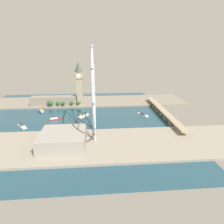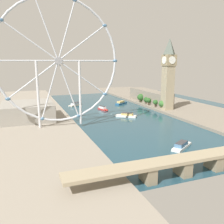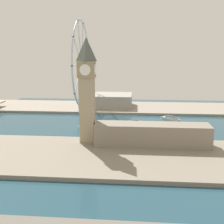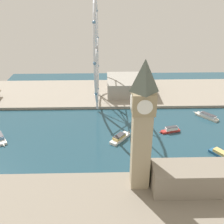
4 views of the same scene
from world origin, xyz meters
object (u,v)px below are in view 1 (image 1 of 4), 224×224
object	(u,v)px
tour_boat_3	(22,126)
tour_boat_4	(83,115)
riverside_hall	(63,139)
tour_boat_1	(54,119)
river_bridge	(163,112)
clock_tower	(79,83)
parliament_block	(54,101)
ferris_wheel	(94,92)
tour_boat_2	(41,111)
tour_boat_0	(143,114)

from	to	relation	value
tour_boat_3	tour_boat_4	xyz separation A→B (m)	(-41.01, 95.41, 0.02)
riverside_hall	tour_boat_1	world-z (taller)	riverside_hall
riverside_hall	river_bridge	distance (m)	196.10
clock_tower	tour_boat_1	size ratio (longest dim) A/B	4.14
riverside_hall	parliament_block	bearing A→B (deg)	-164.75
clock_tower	parliament_block	size ratio (longest dim) A/B	0.93
ferris_wheel	riverside_hall	xyz separation A→B (m)	(29.58, -40.07, -53.49)
tour_boat_1	tour_boat_2	distance (m)	54.33
riverside_hall	tour_boat_1	size ratio (longest dim) A/B	2.57
river_bridge	tour_boat_0	distance (m)	38.06
clock_tower	tour_boat_2	xyz separation A→B (m)	(34.18, -74.29, -48.37)
ferris_wheel	tour_boat_1	size ratio (longest dim) A/B	5.55
clock_tower	ferris_wheel	xyz separation A→B (m)	(144.55, 32.61, 15.15)
tour_boat_2	tour_boat_3	bearing A→B (deg)	137.20
clock_tower	tour_boat_1	bearing A→B (deg)	-27.64
parliament_block	ferris_wheel	bearing A→B (deg)	30.61
river_bridge	tour_boat_2	size ratio (longest dim) A/B	7.63
tour_boat_3	riverside_hall	bearing A→B (deg)	7.80
tour_boat_1	tour_boat_3	distance (m)	53.48
ferris_wheel	tour_boat_1	distance (m)	117.98
tour_boat_3	tour_boat_4	world-z (taller)	tour_boat_4
ferris_wheel	riverside_hall	bearing A→B (deg)	-53.57
parliament_block	tour_boat_1	distance (m)	84.89
tour_boat_3	tour_boat_0	bearing A→B (deg)	60.01
tour_boat_0	tour_boat_2	world-z (taller)	tour_boat_0
clock_tower	parliament_block	world-z (taller)	clock_tower
river_bridge	tour_boat_2	world-z (taller)	river_bridge
tour_boat_2	clock_tower	bearing A→B (deg)	-99.14
river_bridge	ferris_wheel	bearing A→B (deg)	-59.68
tour_boat_0	tour_boat_4	distance (m)	111.64
clock_tower	tour_boat_3	distance (m)	143.29
ferris_wheel	river_bridge	size ratio (longest dim) A/B	0.65
ferris_wheel	tour_boat_3	xyz separation A→B (m)	(-40.03, -117.97, -63.34)
tour_boat_1	tour_boat_4	xyz separation A→B (m)	(-12.78, 49.99, -0.12)
riverside_hall	tour_boat_4	world-z (taller)	riverside_hall
clock_tower	ferris_wheel	size ratio (longest dim) A/B	0.75
riverside_hall	tour_boat_2	world-z (taller)	riverside_hall
ferris_wheel	tour_boat_0	xyz separation A→B (m)	(-78.13, 89.04, -63.43)
river_bridge	tour_boat_3	bearing A→B (deg)	-82.10
riverside_hall	tour_boat_1	xyz separation A→B (m)	(-97.85, -32.48, -9.70)
river_bridge	tour_boat_3	xyz separation A→B (m)	(33.91, -244.40, -5.66)
tour_boat_0	tour_boat_1	world-z (taller)	tour_boat_1
parliament_block	tour_boat_1	world-z (taller)	parliament_block
river_bridge	tour_boat_2	bearing A→B (deg)	-98.87
tour_boat_1	tour_boat_2	xyz separation A→B (m)	(-42.10, -34.34, -0.32)
clock_tower	tour_boat_1	distance (m)	98.61
tour_boat_2	riverside_hall	bearing A→B (deg)	171.67
river_bridge	riverside_hall	bearing A→B (deg)	-58.13
riverside_hall	tour_boat_0	world-z (taller)	riverside_hall
clock_tower	tour_boat_3	size ratio (longest dim) A/B	3.59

